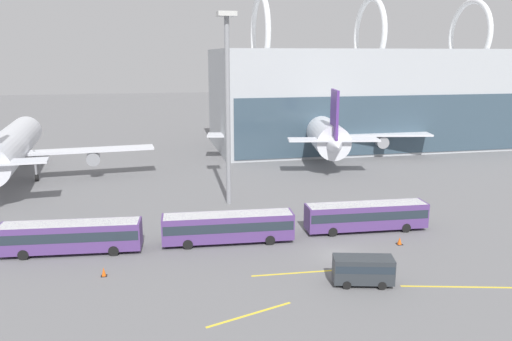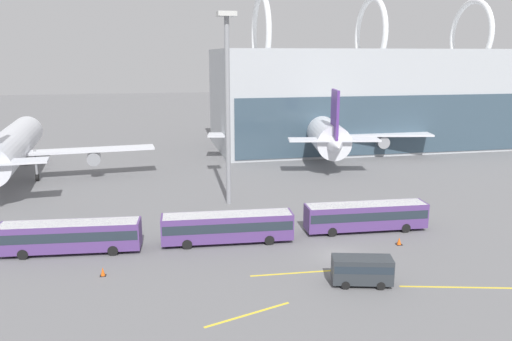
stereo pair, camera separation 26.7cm
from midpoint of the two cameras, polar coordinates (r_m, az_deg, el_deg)
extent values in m
plane|color=slate|center=(49.31, 9.59, -9.52)|extent=(440.00, 440.00, 0.00)
cube|color=#B2B7BC|center=(127.10, 27.17, 7.65)|extent=(132.98, 26.00, 19.97)
torus|color=white|center=(101.48, 0.65, 15.45)|extent=(1.10, 14.87, 14.87)
torus|color=white|center=(108.73, 13.02, 14.97)|extent=(1.10, 14.87, 14.87)
torus|color=white|center=(120.03, 23.40, 14.05)|extent=(1.10, 14.87, 14.87)
cylinder|color=silver|center=(84.70, -26.04, 2.57)|extent=(7.99, 33.32, 5.21)
sphere|color=silver|center=(100.82, -24.58, 4.19)|extent=(5.11, 5.11, 5.11)
cube|color=silver|center=(82.90, -26.19, 1.71)|extent=(42.32, 6.92, 0.35)
cylinder|color=gray|center=(81.92, -17.95, 1.40)|extent=(2.32, 3.57, 2.04)
cylinder|color=gray|center=(95.91, -24.85, 2.16)|extent=(0.36, 0.36, 4.26)
cylinder|color=black|center=(96.29, -24.73, 0.91)|extent=(0.54, 1.13, 1.10)
cylinder|color=gray|center=(82.70, -23.76, 0.70)|extent=(0.36, 0.36, 4.26)
cylinder|color=black|center=(83.14, -23.63, -0.74)|extent=(0.54, 1.13, 1.10)
cylinder|color=silver|center=(95.95, 7.24, 4.86)|extent=(11.85, 35.97, 5.48)
sphere|color=silver|center=(113.42, 5.95, 6.14)|extent=(5.37, 5.37, 5.37)
cone|color=silver|center=(78.61, 9.09, 3.00)|extent=(6.54, 8.62, 5.21)
cube|color=silver|center=(93.97, 7.41, 4.09)|extent=(41.69, 11.52, 0.35)
cylinder|color=gray|center=(93.17, 0.26, 3.28)|extent=(2.79, 3.75, 2.21)
cylinder|color=gray|center=(96.60, 14.25, 3.22)|extent=(2.79, 3.75, 2.21)
cube|color=#5B338C|center=(78.81, 9.10, 6.39)|extent=(1.35, 5.24, 7.51)
cube|color=silver|center=(79.36, 8.99, 3.50)|extent=(14.60, 5.74, 0.28)
cylinder|color=gray|center=(108.02, 6.29, 4.37)|extent=(0.36, 0.36, 4.20)
cylinder|color=black|center=(108.35, 6.26, 3.27)|extent=(0.64, 1.16, 1.10)
cylinder|color=gray|center=(93.78, 5.22, 3.08)|extent=(0.36, 0.36, 4.20)
cylinder|color=black|center=(94.16, 5.19, 1.82)|extent=(0.64, 1.16, 1.10)
cylinder|color=gray|center=(94.83, 9.51, 3.06)|extent=(0.36, 0.36, 4.20)
cylinder|color=black|center=(95.21, 9.46, 1.82)|extent=(0.64, 1.16, 1.10)
cube|color=#56387A|center=(51.80, -20.30, -7.02)|extent=(13.51, 3.79, 2.68)
cube|color=#232D38|center=(51.71, -20.33, -6.74)|extent=(13.24, 3.80, 0.94)
cube|color=silver|center=(51.40, -20.42, -5.68)|extent=(13.10, 3.68, 0.12)
cylinder|color=black|center=(52.51, -15.47, -7.81)|extent=(1.02, 0.39, 1.00)
cylinder|color=black|center=(50.26, -15.88, -8.79)|extent=(1.02, 0.39, 1.00)
cylinder|color=black|center=(54.43, -24.17, -7.76)|extent=(1.02, 0.39, 1.00)
cylinder|color=black|center=(52.27, -24.96, -8.69)|extent=(1.02, 0.39, 1.00)
cube|color=#56387A|center=(51.22, -3.12, -6.42)|extent=(13.47, 3.47, 2.68)
cube|color=#232D38|center=(51.13, -3.13, -6.14)|extent=(13.20, 3.49, 0.94)
cube|color=silver|center=(50.81, -3.14, -5.06)|extent=(13.06, 3.37, 0.12)
cylinder|color=black|center=(53.25, 1.24, -7.03)|extent=(1.02, 0.36, 1.00)
cylinder|color=black|center=(51.00, 1.69, -7.95)|extent=(1.02, 0.36, 1.00)
cylinder|color=black|center=(52.63, -7.75, -7.39)|extent=(1.02, 0.36, 1.00)
cylinder|color=black|center=(50.35, -7.72, -8.35)|extent=(1.02, 0.36, 1.00)
cube|color=#56387A|center=(55.85, 12.57, -5.06)|extent=(13.45, 3.32, 2.68)
cube|color=#232D38|center=(55.77, 12.59, -4.80)|extent=(13.18, 3.33, 0.94)
cube|color=silver|center=(55.47, 12.64, -3.81)|extent=(13.04, 3.22, 0.12)
cylinder|color=black|center=(58.86, 15.86, -5.56)|extent=(1.01, 0.35, 1.00)
cylinder|color=black|center=(56.78, 16.87, -6.31)|extent=(1.01, 0.35, 1.00)
cylinder|color=black|center=(56.01, 8.09, -6.13)|extent=(1.01, 0.35, 1.00)
cylinder|color=black|center=(53.82, 8.84, -6.96)|extent=(1.01, 0.35, 1.00)
cube|color=#2D3338|center=(43.27, 12.19, -11.00)|extent=(5.28, 3.12, 2.11)
cube|color=#232D38|center=(43.13, 12.21, -10.59)|extent=(5.14, 3.10, 0.63)
cylinder|color=black|center=(44.77, 13.78, -11.65)|extent=(0.73, 0.38, 0.70)
cylinder|color=black|center=(43.12, 14.26, -12.66)|extent=(0.73, 0.38, 0.70)
cylinder|color=black|center=(44.29, 10.06, -11.74)|extent=(0.73, 0.38, 0.70)
cylinder|color=black|center=(42.63, 10.39, -12.78)|extent=(0.73, 0.38, 0.70)
cylinder|color=gray|center=(62.57, -3.12, 6.50)|extent=(0.61, 0.61, 23.34)
cube|color=silver|center=(62.36, -3.26, 17.43)|extent=(2.25, 2.25, 0.56)
cube|color=yellow|center=(38.48, -0.68, -16.13)|extent=(6.91, 2.55, 0.01)
cube|color=yellow|center=(45.79, 22.69, -12.22)|extent=(10.12, 2.70, 0.01)
cube|color=yellow|center=(45.38, 6.32, -11.46)|extent=(10.66, 0.73, 0.01)
cube|color=black|center=(46.36, -16.92, -11.42)|extent=(0.53, 0.53, 0.02)
cone|color=#EA5914|center=(46.20, -16.95, -10.97)|extent=(0.39, 0.39, 0.77)
cube|color=black|center=(53.24, 16.16, -8.12)|extent=(0.61, 0.61, 0.02)
cone|color=#EA5914|center=(53.11, 16.18, -7.74)|extent=(0.46, 0.46, 0.74)
camera|label=1|loc=(0.13, -89.88, 0.03)|focal=35.00mm
camera|label=2|loc=(0.13, 90.12, -0.03)|focal=35.00mm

